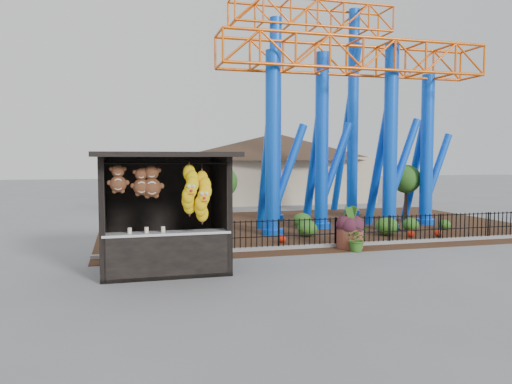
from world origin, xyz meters
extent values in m
plane|color=slate|center=(0.00, 0.00, 0.00)|extent=(120.00, 120.00, 0.00)
cube|color=#331E11|center=(4.00, 8.00, 0.01)|extent=(18.00, 12.00, 0.02)
cube|color=gray|center=(4.00, 3.00, 0.06)|extent=(18.00, 0.18, 0.12)
cube|color=black|center=(-3.00, 1.20, 0.05)|extent=(3.20, 2.60, 0.10)
cube|color=black|center=(-3.00, 2.44, 1.50)|extent=(3.20, 0.12, 3.00)
cube|color=black|center=(-4.54, 1.20, 1.50)|extent=(0.12, 2.60, 3.00)
cube|color=black|center=(-1.46, 1.20, 1.50)|extent=(0.12, 2.60, 3.00)
cube|color=black|center=(-3.00, 0.95, 3.06)|extent=(3.50, 3.40, 0.12)
cube|color=black|center=(-4.53, -0.03, 1.50)|extent=(0.14, 0.14, 3.00)
cube|color=black|center=(-1.47, -0.03, 1.50)|extent=(0.14, 0.14, 3.00)
cube|color=black|center=(-3.00, 0.15, 0.55)|extent=(3.00, 0.50, 1.10)
cube|color=silver|center=(-3.00, 0.15, 1.12)|extent=(3.10, 0.55, 0.06)
cylinder|color=black|center=(-3.00, -0.25, 2.85)|extent=(2.90, 0.04, 0.04)
cylinder|color=blue|center=(1.50, 6.00, 3.50)|extent=(0.56, 0.56, 7.00)
cylinder|color=blue|center=(1.50, 6.00, 0.12)|extent=(0.84, 0.84, 0.24)
cylinder|color=blue|center=(4.00, 7.20, 3.65)|extent=(0.56, 0.56, 7.30)
cylinder|color=blue|center=(4.00, 7.20, 0.12)|extent=(0.84, 0.84, 0.24)
cylinder|color=blue|center=(6.50, 6.00, 3.75)|extent=(0.56, 0.56, 7.50)
cylinder|color=blue|center=(6.50, 6.00, 0.12)|extent=(0.84, 0.84, 0.24)
cylinder|color=blue|center=(9.00, 7.20, 3.30)|extent=(0.56, 0.56, 6.60)
cylinder|color=blue|center=(9.00, 7.20, 0.12)|extent=(0.84, 0.84, 0.24)
cylinder|color=blue|center=(3.00, 10.50, 4.75)|extent=(0.56, 0.56, 9.50)
cylinder|color=blue|center=(3.00, 10.50, 0.12)|extent=(0.84, 0.84, 0.24)
cylinder|color=blue|center=(7.50, 11.50, 5.25)|extent=(0.56, 0.56, 10.50)
cylinder|color=blue|center=(7.50, 11.50, 0.12)|extent=(0.84, 0.84, 0.24)
cylinder|color=blue|center=(1.50, 6.90, 2.62)|extent=(0.36, 2.21, 5.85)
cylinder|color=blue|center=(2.20, 6.30, 2.45)|extent=(1.62, 0.32, 3.73)
cylinder|color=blue|center=(4.00, 8.10, 2.74)|extent=(0.36, 2.29, 6.10)
cylinder|color=blue|center=(4.70, 7.50, 2.55)|extent=(1.67, 0.32, 3.88)
cylinder|color=blue|center=(6.50, 6.90, 2.81)|extent=(0.36, 2.34, 6.26)
cylinder|color=blue|center=(7.20, 6.30, 2.62)|extent=(1.71, 0.32, 3.99)
cylinder|color=blue|center=(9.00, 8.10, 2.47)|extent=(0.36, 2.10, 5.53)
cylinder|color=blue|center=(9.70, 7.50, 2.31)|extent=(1.54, 0.32, 3.52)
cylinder|color=brown|center=(3.16, 2.70, 0.33)|extent=(1.02, 1.02, 0.65)
ellipsoid|color=#381622|center=(3.16, 2.70, 0.97)|extent=(0.70, 0.70, 0.64)
imported|color=#325F1C|center=(3.12, 2.08, 0.41)|extent=(0.93, 0.88, 0.82)
ellipsoid|color=#2C5B1A|center=(2.63, 5.23, 0.32)|extent=(0.76, 0.76, 0.61)
ellipsoid|color=#2C5B1A|center=(5.68, 4.73, 0.36)|extent=(0.86, 0.86, 0.69)
ellipsoid|color=#2C5B1A|center=(7.13, 5.43, 0.28)|extent=(0.67, 0.67, 0.54)
ellipsoid|color=#2C5B1A|center=(3.25, 7.43, 0.33)|extent=(0.79, 0.79, 0.63)
ellipsoid|color=#2C5B1A|center=(8.77, 5.50, 0.22)|extent=(0.50, 0.50, 0.40)
sphere|color=red|center=(1.28, 4.15, 0.16)|extent=(0.28, 0.28, 0.28)
sphere|color=red|center=(3.49, 4.25, 0.16)|extent=(0.28, 0.28, 0.28)
sphere|color=red|center=(6.31, 4.10, 0.16)|extent=(0.28, 0.28, 0.28)
sphere|color=red|center=(7.34, 3.89, 0.16)|extent=(0.28, 0.28, 0.28)
cube|color=#BFAD8C|center=(6.00, 20.00, 1.50)|extent=(12.00, 6.00, 3.00)
cone|color=#332319|center=(6.00, 20.00, 3.90)|extent=(15.00, 15.00, 1.80)
camera|label=1|loc=(-4.05, -12.20, 2.99)|focal=35.00mm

